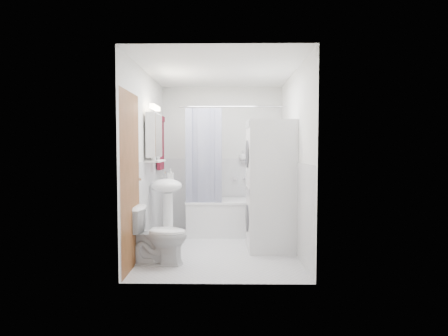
{
  "coord_description": "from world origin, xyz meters",
  "views": [
    {
      "loc": [
        0.12,
        -5.02,
        1.37
      ],
      "look_at": [
        0.05,
        0.15,
        1.1
      ],
      "focal_mm": 30.0,
      "sensor_mm": 36.0,
      "label": 1
    }
  ],
  "objects_px": {
    "bathtub": "(232,215)",
    "sink": "(167,196)",
    "toilet": "(158,235)",
    "washer_dryer": "(270,185)"
  },
  "relations": [
    {
      "from": "bathtub",
      "to": "washer_dryer",
      "type": "height_order",
      "value": "washer_dryer"
    },
    {
      "from": "bathtub",
      "to": "toilet",
      "type": "height_order",
      "value": "toilet"
    },
    {
      "from": "toilet",
      "to": "bathtub",
      "type": "bearing_deg",
      "value": -27.35
    },
    {
      "from": "washer_dryer",
      "to": "sink",
      "type": "bearing_deg",
      "value": 171.49
    },
    {
      "from": "sink",
      "to": "bathtub",
      "type": "bearing_deg",
      "value": 38.61
    },
    {
      "from": "bathtub",
      "to": "sink",
      "type": "xyz_separation_m",
      "value": [
        -0.93,
        -0.74,
        0.4
      ]
    },
    {
      "from": "sink",
      "to": "washer_dryer",
      "type": "distance_m",
      "value": 1.45
    },
    {
      "from": "sink",
      "to": "washer_dryer",
      "type": "bearing_deg",
      "value": -6.64
    },
    {
      "from": "bathtub",
      "to": "toilet",
      "type": "bearing_deg",
      "value": -119.72
    },
    {
      "from": "bathtub",
      "to": "sink",
      "type": "distance_m",
      "value": 1.25
    }
  ]
}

